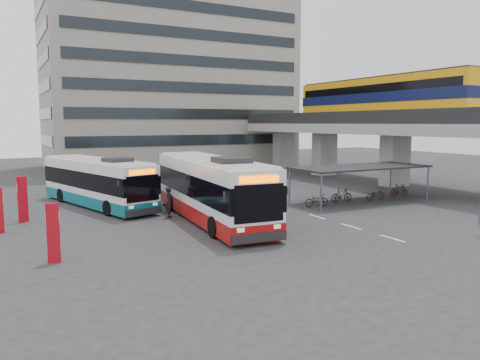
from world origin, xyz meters
name	(u,v)px	position (x,y,z in m)	size (l,w,h in m)	color
ground	(282,221)	(0.00, 0.00, 0.00)	(120.00, 120.00, 0.00)	#28282B
viaduct	(372,116)	(17.00, 11.06, 6.23)	(8.00, 32.00, 9.68)	gray
bike_shelter	(360,179)	(8.45, 3.00, 1.64)	(10.00, 4.00, 2.54)	#595B60
office_block	(169,68)	(6.00, 36.00, 12.50)	(30.00, 15.00, 25.00)	gray
road_markings	(351,226)	(2.50, -3.00, 0.01)	(0.15, 7.60, 0.01)	beige
bus_main	(210,189)	(-3.51, 2.15, 1.79)	(3.83, 13.22, 3.86)	white
bus_teal	(97,183)	(-8.39, 9.91, 1.59)	(5.52, 11.82, 3.42)	white
pedestrian	(169,202)	(-5.42, 3.83, 0.92)	(0.67, 0.44, 1.84)	black
sign_totem_south	(53,232)	(-12.50, -2.54, 1.25)	(0.52, 0.27, 2.42)	#A90A15
sign_totem_north	(22,199)	(-13.15, 6.54, 1.35)	(0.56, 0.28, 2.61)	#A90A15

